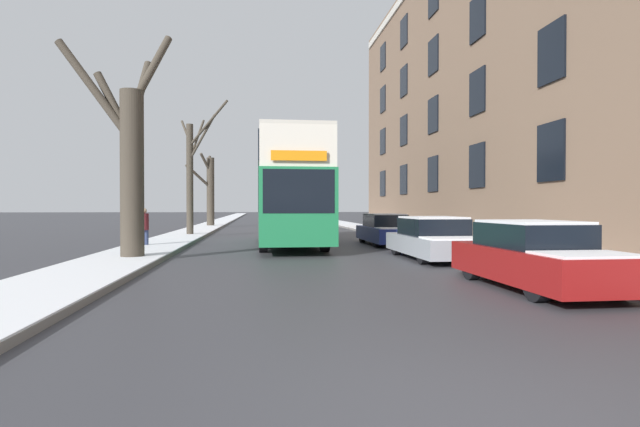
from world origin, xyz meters
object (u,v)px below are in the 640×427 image
at_px(parked_car_1, 434,239).
at_px(pedestrian_left_sidewalk, 144,227).
at_px(bare_tree_left_1, 192,172).
at_px(parked_car_2, 385,230).
at_px(bare_tree_left_0, 130,157).
at_px(bare_tree_left_2, 210,190).
at_px(parked_car_0, 535,257).
at_px(double_decker_bus, 289,186).

xyz_separation_m(parked_car_1, pedestrian_left_sidewalk, (-9.84, 4.93, 0.25)).
height_order(bare_tree_left_1, parked_car_2, bare_tree_left_1).
height_order(bare_tree_left_0, parked_car_1, bare_tree_left_0).
xyz_separation_m(bare_tree_left_0, bare_tree_left_1, (0.20, 12.28, 0.44)).
relative_size(bare_tree_left_2, parked_car_2, 1.28).
height_order(parked_car_0, pedestrian_left_sidewalk, pedestrian_left_sidewalk).
height_order(bare_tree_left_0, parked_car_0, bare_tree_left_0).
relative_size(bare_tree_left_1, parked_car_2, 1.56).
height_order(parked_car_0, parked_car_2, parked_car_0).
distance_m(bare_tree_left_1, bare_tree_left_2, 12.91).
bearing_deg(parked_car_0, parked_car_1, 90.00).
bearing_deg(parked_car_2, pedestrian_left_sidewalk, -173.82).
bearing_deg(bare_tree_left_2, bare_tree_left_1, -88.83).
xyz_separation_m(bare_tree_left_0, double_decker_bus, (5.07, 5.53, -0.62)).
distance_m(parked_car_0, parked_car_1, 5.72).
bearing_deg(parked_car_0, double_decker_bus, 109.59).
relative_size(double_decker_bus, pedestrian_left_sidewalk, 6.64).
relative_size(double_decker_bus, parked_car_1, 2.29).
distance_m(parked_car_0, pedestrian_left_sidewalk, 14.50).
bearing_deg(bare_tree_left_0, parked_car_1, -2.95).
xyz_separation_m(bare_tree_left_1, pedestrian_left_sidewalk, (-0.79, -7.82, -2.69)).
bearing_deg(bare_tree_left_0, bare_tree_left_1, 89.09).
height_order(double_decker_bus, parked_car_2, double_decker_bus).
height_order(bare_tree_left_2, double_decker_bus, bare_tree_left_2).
xyz_separation_m(bare_tree_left_0, pedestrian_left_sidewalk, (-0.59, 4.46, -2.25)).
distance_m(bare_tree_left_0, parked_car_1, 9.59).
relative_size(bare_tree_left_0, parked_car_1, 1.55).
bearing_deg(pedestrian_left_sidewalk, bare_tree_left_1, 63.49).
distance_m(bare_tree_left_0, parked_car_2, 11.05).
relative_size(bare_tree_left_2, parked_car_0, 1.34).
height_order(double_decker_bus, parked_car_1, double_decker_bus).
bearing_deg(parked_car_2, parked_car_1, -90.00).
bearing_deg(bare_tree_left_1, bare_tree_left_2, 91.17).
xyz_separation_m(bare_tree_left_1, parked_car_2, (9.05, -6.76, -2.93)).
distance_m(bare_tree_left_0, parked_car_0, 11.40).
bearing_deg(pedestrian_left_sidewalk, parked_car_0, -68.03).
height_order(bare_tree_left_1, bare_tree_left_2, bare_tree_left_1).
xyz_separation_m(bare_tree_left_2, pedestrian_left_sidewalk, (-0.53, -20.72, -2.14)).
relative_size(bare_tree_left_2, double_decker_bus, 0.56).
xyz_separation_m(bare_tree_left_0, parked_car_1, (9.24, -0.48, -2.50)).
bearing_deg(parked_car_0, pedestrian_left_sidewalk, 132.72).
height_order(bare_tree_left_2, parked_car_2, bare_tree_left_2).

